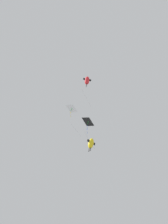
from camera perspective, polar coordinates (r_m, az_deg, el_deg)
kite_fish_low_drifter at (r=42.44m, az=0.77°, el=7.90°), size 2.11×1.66×7.11m
kite_delta_upper_right at (r=41.98m, az=-3.13°, el=0.77°), size 2.92×2.83×7.02m
kite_fish_far_centre at (r=35.82m, az=1.76°, el=-7.92°), size 1.59×1.48×2.35m
kite_delta_near_left at (r=35.20m, az=0.97°, el=-2.57°), size 2.02×1.95×5.62m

